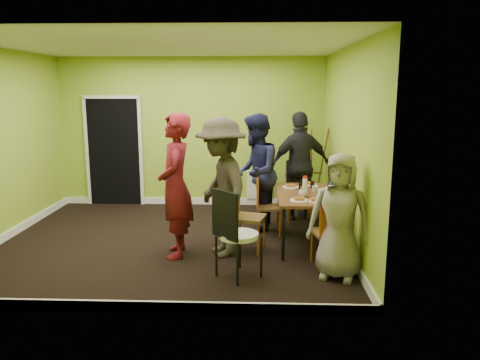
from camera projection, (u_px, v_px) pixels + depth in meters
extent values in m
plane|color=black|center=(173.00, 241.00, 6.93)|extent=(5.00, 5.00, 0.00)
cube|color=#97B22D|center=(192.00, 132.00, 8.86)|extent=(5.00, 0.04, 2.80)
cube|color=#97B22D|center=(126.00, 177.00, 4.45)|extent=(5.00, 0.04, 2.80)
cube|color=#97B22D|center=(347.00, 148.00, 6.56)|extent=(0.04, 4.50, 2.80)
cube|color=white|center=(167.00, 45.00, 6.38)|extent=(5.00, 4.50, 0.04)
cube|color=black|center=(114.00, 152.00, 8.96)|extent=(1.00, 0.05, 2.04)
cube|color=white|center=(260.00, 185.00, 8.98)|extent=(0.50, 0.04, 0.55)
cylinder|color=black|center=(283.00, 234.00, 6.09)|extent=(0.04, 0.04, 0.71)
cylinder|color=black|center=(344.00, 235.00, 6.06)|extent=(0.04, 0.04, 0.71)
cylinder|color=black|center=(279.00, 208.00, 7.44)|extent=(0.04, 0.04, 0.71)
cylinder|color=black|center=(328.00, 208.00, 7.41)|extent=(0.04, 0.04, 0.71)
cube|color=brown|center=(309.00, 195.00, 6.68)|extent=(0.90, 1.50, 0.04)
cylinder|color=#C45B12|center=(258.00, 218.00, 7.38)|extent=(0.02, 0.02, 0.42)
cylinder|color=#C45B12|center=(259.00, 224.00, 7.07)|extent=(0.02, 0.02, 0.42)
cylinder|color=#C45B12|center=(279.00, 218.00, 7.38)|extent=(0.02, 0.02, 0.42)
cylinder|color=#C45B12|center=(280.00, 224.00, 7.06)|extent=(0.02, 0.02, 0.42)
cube|color=brown|center=(269.00, 207.00, 7.18)|extent=(0.39, 0.39, 0.04)
cube|color=#C45B12|center=(258.00, 191.00, 7.13)|extent=(0.04, 0.36, 0.47)
cylinder|color=#C45B12|center=(240.00, 229.00, 6.70)|extent=(0.03, 0.03, 0.47)
cylinder|color=#C45B12|center=(233.00, 237.00, 6.37)|extent=(0.03, 0.03, 0.47)
cylinder|color=#C45B12|center=(264.00, 231.00, 6.61)|extent=(0.03, 0.03, 0.47)
cylinder|color=#C45B12|center=(258.00, 239.00, 6.27)|extent=(0.03, 0.03, 0.47)
cube|color=brown|center=(249.00, 218.00, 6.44)|extent=(0.51, 0.51, 0.04)
cube|color=#C45B12|center=(235.00, 197.00, 6.44)|extent=(0.13, 0.39, 0.52)
cylinder|color=#C45B12|center=(308.00, 207.00, 8.01)|extent=(0.03, 0.03, 0.45)
cylinder|color=#C45B12|center=(288.00, 207.00, 8.02)|extent=(0.03, 0.03, 0.45)
cylinder|color=#C45B12|center=(310.00, 212.00, 7.67)|extent=(0.03, 0.03, 0.45)
cylinder|color=#C45B12|center=(289.00, 212.00, 7.68)|extent=(0.03, 0.03, 0.45)
cube|color=brown|center=(299.00, 196.00, 7.80)|extent=(0.40, 0.40, 0.04)
cube|color=#C45B12|center=(299.00, 178.00, 7.93)|extent=(0.38, 0.03, 0.50)
cylinder|color=#C45B12|center=(320.00, 254.00, 5.75)|extent=(0.03, 0.03, 0.44)
cylinder|color=#C45B12|center=(345.00, 253.00, 5.79)|extent=(0.03, 0.03, 0.44)
cylinder|color=#C45B12|center=(312.00, 245.00, 6.07)|extent=(0.03, 0.03, 0.44)
cylinder|color=#C45B12|center=(336.00, 244.00, 6.12)|extent=(0.03, 0.03, 0.44)
cube|color=brown|center=(329.00, 232.00, 5.89)|extent=(0.46, 0.46, 0.04)
cube|color=#C45B12|center=(335.00, 216.00, 5.66)|extent=(0.37, 0.10, 0.49)
cylinder|color=black|center=(216.00, 256.00, 5.59)|extent=(0.03, 0.03, 0.50)
cylinder|color=black|center=(238.00, 265.00, 5.32)|extent=(0.03, 0.03, 0.50)
cylinder|color=black|center=(240.00, 249.00, 5.84)|extent=(0.03, 0.03, 0.50)
cylinder|color=black|center=(261.00, 257.00, 5.57)|extent=(0.03, 0.03, 0.50)
cylinder|color=white|center=(239.00, 235.00, 5.53)|extent=(0.47, 0.47, 0.06)
cube|color=black|center=(225.00, 215.00, 5.33)|extent=(0.32, 0.33, 0.56)
cylinder|color=brown|center=(299.00, 170.00, 8.47)|extent=(0.22, 0.36, 1.54)
cylinder|color=brown|center=(321.00, 170.00, 8.46)|extent=(0.22, 0.36, 1.54)
cylinder|color=brown|center=(311.00, 172.00, 8.25)|extent=(0.03, 0.35, 1.51)
cube|color=brown|center=(310.00, 173.00, 8.43)|extent=(0.42, 0.04, 0.04)
cylinder|color=white|center=(291.00, 187.00, 7.06)|extent=(0.26, 0.26, 0.01)
cylinder|color=white|center=(299.00, 200.00, 6.23)|extent=(0.26, 0.26, 0.01)
cylinder|color=white|center=(309.00, 185.00, 7.24)|extent=(0.23, 0.23, 0.01)
cylinder|color=white|center=(315.00, 201.00, 6.18)|extent=(0.22, 0.22, 0.01)
cylinder|color=white|center=(327.00, 191.00, 6.82)|extent=(0.26, 0.26, 0.01)
cylinder|color=white|center=(327.00, 195.00, 6.52)|extent=(0.24, 0.24, 0.01)
cylinder|color=white|center=(305.00, 186.00, 6.61)|extent=(0.06, 0.06, 0.23)
cylinder|color=#192AC0|center=(331.00, 190.00, 6.37)|extent=(0.07, 0.07, 0.21)
cylinder|color=#C45B12|center=(302.00, 189.00, 6.78)|extent=(0.04, 0.04, 0.08)
cylinder|color=black|center=(301.00, 186.00, 6.92)|extent=(0.07, 0.07, 0.10)
cylinder|color=black|center=(312.00, 184.00, 7.03)|extent=(0.06, 0.06, 0.11)
cylinder|color=black|center=(320.00, 197.00, 6.22)|extent=(0.07, 0.07, 0.10)
imported|color=white|center=(303.00, 193.00, 6.45)|extent=(0.12, 0.12, 0.10)
imported|color=white|center=(315.00, 189.00, 6.74)|extent=(0.10, 0.10, 0.09)
imported|color=maroon|center=(176.00, 186.00, 6.17)|extent=(0.55, 0.76, 1.92)
imported|color=#161838|center=(256.00, 173.00, 7.33)|extent=(0.76, 0.94, 1.84)
imported|color=#312B20|center=(222.00, 187.00, 6.20)|extent=(1.10, 1.38, 1.86)
imported|color=black|center=(300.00, 166.00, 7.97)|extent=(1.17, 0.78, 1.84)
imported|color=gray|center=(340.00, 217.00, 5.47)|extent=(0.85, 0.69, 1.50)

